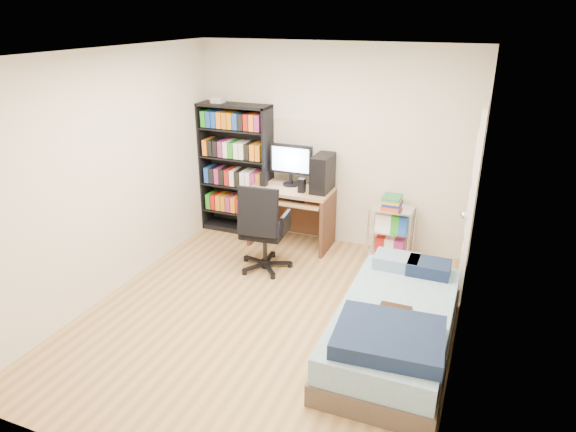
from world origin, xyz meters
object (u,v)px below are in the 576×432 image
at_px(computer_desk, 301,193).
at_px(office_chair, 264,243).
at_px(media_shelf, 236,168).
at_px(bed, 394,327).

relative_size(computer_desk, office_chair, 1.22).
height_order(media_shelf, office_chair, media_shelf).
distance_m(computer_desk, bed, 2.44).
bearing_deg(computer_desk, office_chair, -99.35).
xyz_separation_m(office_chair, bed, (1.70, -0.99, -0.09)).
bearing_deg(office_chair, bed, -35.49).
distance_m(media_shelf, bed, 3.24).
relative_size(office_chair, bed, 0.54).
height_order(office_chair, bed, office_chair).
bearing_deg(media_shelf, computer_desk, -6.38).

